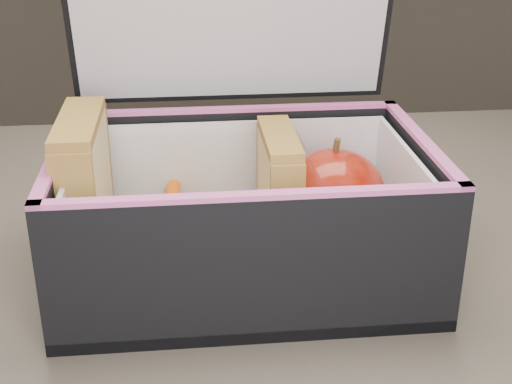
# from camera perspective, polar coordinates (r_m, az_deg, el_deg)

# --- Properties ---
(kitchen_table) EXTENTS (1.20, 0.80, 0.75)m
(kitchen_table) POSITION_cam_1_polar(r_m,az_deg,el_deg) (0.59, -2.83, -15.12)
(kitchen_table) COLOR brown
(kitchen_table) RESTS_ON ground
(lunch_bag) EXTENTS (0.27, 0.22, 0.27)m
(lunch_bag) POSITION_cam_1_polar(r_m,az_deg,el_deg) (0.53, -1.00, -0.83)
(lunch_bag) COLOR black
(lunch_bag) RESTS_ON kitchen_table
(plastic_tub) EXTENTS (0.19, 0.14, 0.08)m
(plastic_tub) POSITION_cam_1_polar(r_m,az_deg,el_deg) (0.54, -5.74, -1.56)
(plastic_tub) COLOR white
(plastic_tub) RESTS_ON lunch_bag
(sandwich_left) EXTENTS (0.03, 0.10, 0.11)m
(sandwich_left) POSITION_cam_1_polar(r_m,az_deg,el_deg) (0.54, -13.49, 0.08)
(sandwich_left) COLOR #E2C689
(sandwich_left) RESTS_ON plastic_tub
(sandwich_right) EXTENTS (0.02, 0.09, 0.10)m
(sandwich_right) POSITION_cam_1_polar(r_m,az_deg,el_deg) (0.54, 1.83, -0.09)
(sandwich_right) COLOR #E2C689
(sandwich_right) RESTS_ON plastic_tub
(carrot_sticks) EXTENTS (0.04, 0.16, 0.03)m
(carrot_sticks) POSITION_cam_1_polar(r_m,az_deg,el_deg) (0.55, -5.46, -3.16)
(carrot_sticks) COLOR #EA4404
(carrot_sticks) RESTS_ON plastic_tub
(paper_napkin) EXTENTS (0.08, 0.09, 0.01)m
(paper_napkin) POSITION_cam_1_polar(r_m,az_deg,el_deg) (0.57, 6.44, -4.15)
(paper_napkin) COLOR white
(paper_napkin) RESTS_ON lunch_bag
(red_apple) EXTENTS (0.10, 0.10, 0.08)m
(red_apple) POSITION_cam_1_polar(r_m,az_deg,el_deg) (0.55, 6.25, -0.33)
(red_apple) COLOR #800C00
(red_apple) RESTS_ON paper_napkin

